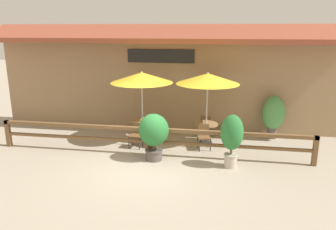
% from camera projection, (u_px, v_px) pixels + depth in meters
% --- Properties ---
extents(ground_plane, '(60.00, 60.00, 0.00)m').
position_uv_depth(ground_plane, '(143.00, 168.00, 9.86)').
color(ground_plane, '#9E937F').
extents(building_facade, '(14.28, 1.49, 4.23)m').
position_uv_depth(building_facade, '(166.00, 77.00, 13.21)').
color(building_facade, '#997A56').
rests_on(building_facade, ground).
extents(patio_railing, '(10.40, 0.14, 0.95)m').
position_uv_depth(patio_railing, '(150.00, 135.00, 10.68)').
color(patio_railing, brown).
rests_on(patio_railing, ground).
extents(patio_umbrella_near, '(2.24, 2.24, 2.59)m').
position_uv_depth(patio_umbrella_near, '(142.00, 78.00, 11.66)').
color(patio_umbrella_near, '#B7B2A8').
rests_on(patio_umbrella_near, ground).
extents(dining_table_near, '(0.86, 0.86, 0.73)m').
position_uv_depth(dining_table_near, '(143.00, 125.00, 12.13)').
color(dining_table_near, olive).
rests_on(dining_table_near, ground).
extents(chair_near_streetside, '(0.45, 0.45, 0.86)m').
position_uv_depth(chair_near_streetside, '(136.00, 134.00, 11.48)').
color(chair_near_streetside, brown).
rests_on(chair_near_streetside, ground).
extents(chair_near_wallside, '(0.49, 0.49, 0.86)m').
position_uv_depth(chair_near_wallside, '(148.00, 123.00, 12.83)').
color(chair_near_wallside, brown).
rests_on(chair_near_wallside, ground).
extents(patio_umbrella_middle, '(2.24, 2.24, 2.59)m').
position_uv_depth(patio_umbrella_middle, '(208.00, 79.00, 11.43)').
color(patio_umbrella_middle, '#B7B2A8').
rests_on(patio_umbrella_middle, ground).
extents(dining_table_middle, '(0.86, 0.86, 0.73)m').
position_uv_depth(dining_table_middle, '(206.00, 127.00, 11.89)').
color(dining_table_middle, olive).
rests_on(dining_table_middle, ground).
extents(chair_middle_streetside, '(0.51, 0.51, 0.86)m').
position_uv_depth(chair_middle_streetside, '(204.00, 135.00, 11.30)').
color(chair_middle_streetside, brown).
rests_on(chair_middle_streetside, ground).
extents(chair_middle_wallside, '(0.49, 0.49, 0.86)m').
position_uv_depth(chair_middle_wallside, '(206.00, 125.00, 12.54)').
color(chair_middle_wallside, brown).
rests_on(chair_middle_wallside, ground).
extents(potted_plant_tall_tropical, '(0.67, 0.61, 1.64)m').
position_uv_depth(potted_plant_tall_tropical, '(232.00, 136.00, 9.69)').
color(potted_plant_tall_tropical, '#B7AD99').
rests_on(potted_plant_tall_tropical, ground).
extents(potted_plant_broad_leaf, '(0.96, 0.86, 1.51)m').
position_uv_depth(potted_plant_broad_leaf, '(154.00, 133.00, 10.26)').
color(potted_plant_broad_leaf, '#564C47').
rests_on(potted_plant_broad_leaf, ground).
extents(potted_plant_small_flowering, '(0.83, 0.75, 1.64)m').
position_uv_depth(potted_plant_small_flowering, '(273.00, 114.00, 12.33)').
color(potted_plant_small_flowering, '#564C47').
rests_on(potted_plant_small_flowering, ground).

